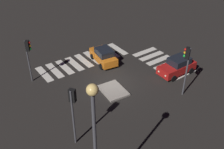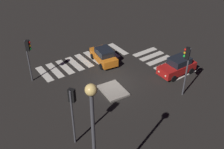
% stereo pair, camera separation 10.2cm
% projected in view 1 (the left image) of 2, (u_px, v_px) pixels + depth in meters
% --- Properties ---
extents(ground_plane, '(80.00, 80.00, 0.00)m').
position_uv_depth(ground_plane, '(112.00, 83.00, 25.97)').
color(ground_plane, black).
extents(traffic_island, '(2.86, 2.26, 0.18)m').
position_uv_depth(traffic_island, '(113.00, 91.00, 24.85)').
color(traffic_island, gray).
rests_on(traffic_island, ground).
extents(car_orange, '(3.96, 2.21, 1.66)m').
position_uv_depth(car_orange, '(104.00, 56.00, 28.82)').
color(car_orange, orange).
rests_on(car_orange, ground).
extents(car_red, '(1.94, 4.01, 1.73)m').
position_uv_depth(car_red, '(177.00, 66.00, 26.99)').
color(car_red, red).
rests_on(car_red, ground).
extents(traffic_light_west, '(0.54, 0.53, 4.62)m').
position_uv_depth(traffic_light_west, '(73.00, 104.00, 17.95)').
color(traffic_light_west, '#47474C').
rests_on(traffic_light_west, ground).
extents(traffic_light_south, '(0.53, 0.54, 4.69)m').
position_uv_depth(traffic_light_south, '(187.00, 60.00, 22.61)').
color(traffic_light_south, '#47474C').
rests_on(traffic_light_south, ground).
extents(traffic_light_north, '(0.54, 0.53, 4.28)m').
position_uv_depth(traffic_light_north, '(28.00, 51.00, 24.54)').
color(traffic_light_north, '#47474C').
rests_on(traffic_light_north, ground).
extents(street_lamp, '(0.56, 0.56, 8.31)m').
position_uv_depth(street_lamp, '(94.00, 131.00, 12.93)').
color(street_lamp, '#47474C').
rests_on(street_lamp, ground).
extents(crosswalk_near, '(6.45, 3.20, 0.02)m').
position_uv_depth(crosswalk_near, '(163.00, 62.00, 29.22)').
color(crosswalk_near, silver).
rests_on(crosswalk_near, ground).
extents(crosswalk_side, '(3.20, 9.90, 0.02)m').
position_uv_depth(crosswalk_side, '(84.00, 61.00, 29.54)').
color(crosswalk_side, silver).
rests_on(crosswalk_side, ground).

